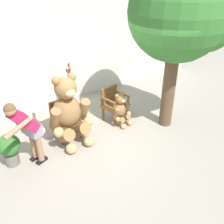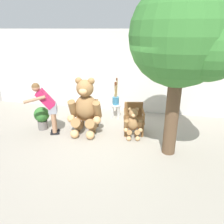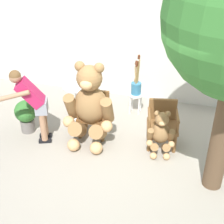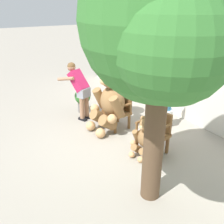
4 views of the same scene
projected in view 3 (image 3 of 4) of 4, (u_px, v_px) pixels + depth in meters
ground_plane at (120, 155)px, 5.71m from camera, size 60.00×60.00×0.00m
back_wall at (148, 41)px, 6.97m from camera, size 10.00×0.16×2.80m
wooden_chair_left at (94, 112)px, 6.12m from camera, size 0.59×0.55×0.86m
wooden_chair_right at (162, 122)px, 5.80m from camera, size 0.65×0.62×0.86m
teddy_bear_large at (90, 105)px, 5.74m from camera, size 0.95×0.92×1.58m
teddy_bear_small at (161, 133)px, 5.58m from camera, size 0.52×0.52×0.85m
person_visitor at (32, 100)px, 5.65m from camera, size 0.75×0.68×1.48m
white_stool at (136, 98)px, 6.85m from camera, size 0.34×0.34×0.46m
brush_bucket at (136, 85)px, 6.69m from camera, size 0.22×0.22×0.89m
round_side_table at (77, 98)px, 6.65m from camera, size 0.56×0.56×0.72m
potted_plant at (26, 114)px, 6.18m from camera, size 0.44×0.44×0.68m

